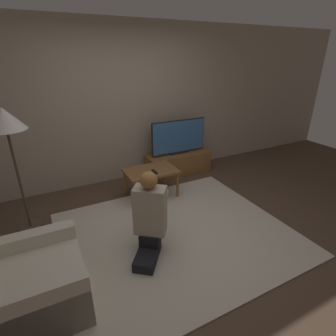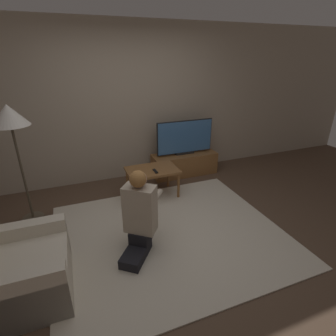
{
  "view_description": "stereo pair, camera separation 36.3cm",
  "coord_description": "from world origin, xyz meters",
  "views": [
    {
      "loc": [
        -1.32,
        -2.35,
        2.08
      ],
      "look_at": [
        0.26,
        0.74,
        0.57
      ],
      "focal_mm": 28.0,
      "sensor_mm": 36.0,
      "label": 1
    },
    {
      "loc": [
        -0.99,
        -2.5,
        2.08
      ],
      "look_at": [
        0.26,
        0.74,
        0.57
      ],
      "focal_mm": 28.0,
      "sensor_mm": 36.0,
      "label": 2
    }
  ],
  "objects": [
    {
      "name": "wall_back",
      "position": [
        0.0,
        1.93,
        1.3
      ],
      "size": [
        10.0,
        0.06,
        2.6
      ],
      "color": "tan",
      "rests_on": "ground_plane"
    },
    {
      "name": "coffee_table",
      "position": [
        0.11,
        1.03,
        0.4
      ],
      "size": [
        0.78,
        0.52,
        0.46
      ],
      "color": "brown",
      "rests_on": "ground_plane"
    },
    {
      "name": "tv_stand",
      "position": [
        0.92,
        1.61,
        0.2
      ],
      "size": [
        1.2,
        0.41,
        0.4
      ],
      "color": "brown",
      "rests_on": "ground_plane"
    },
    {
      "name": "armchair",
      "position": [
        -1.63,
        -0.34,
        0.27
      ],
      "size": [
        0.84,
        0.86,
        0.84
      ],
      "rotation": [
        0.0,
        0.0,
        1.56
      ],
      "color": "beige",
      "rests_on": "ground_plane"
    },
    {
      "name": "floor_lamp",
      "position": [
        -1.63,
        1.0,
        1.35
      ],
      "size": [
        0.44,
        0.44,
        1.56
      ],
      "color": "#4C4233",
      "rests_on": "ground_plane"
    },
    {
      "name": "person_kneeling",
      "position": [
        -0.41,
        -0.14,
        0.49
      ],
      "size": [
        0.68,
        0.78,
        0.98
      ],
      "rotation": [
        0.0,
        0.0,
        2.49
      ],
      "color": "black",
      "rests_on": "rug"
    },
    {
      "name": "ground_plane",
      "position": [
        0.0,
        0.0,
        0.0
      ],
      "size": [
        10.0,
        10.0,
        0.0
      ],
      "primitive_type": "plane",
      "color": "brown"
    },
    {
      "name": "rug",
      "position": [
        0.0,
        0.0,
        0.01
      ],
      "size": [
        2.75,
        2.34,
        0.02
      ],
      "color": "beige",
      "rests_on": "ground_plane"
    },
    {
      "name": "remote",
      "position": [
        0.13,
        0.93,
        0.47
      ],
      "size": [
        0.04,
        0.15,
        0.02
      ],
      "color": "black",
      "rests_on": "coffee_table"
    },
    {
      "name": "tv",
      "position": [
        0.92,
        1.61,
        0.71
      ],
      "size": [
        1.06,
        0.08,
        0.62
      ],
      "color": "black",
      "rests_on": "tv_stand"
    }
  ]
}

